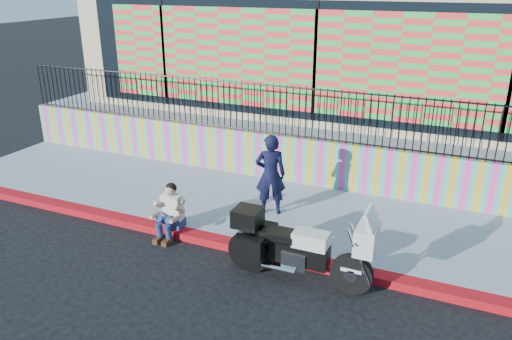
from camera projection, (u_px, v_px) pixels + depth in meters
The scene contains 10 objects.
ground at pixel (242, 250), 9.24m from camera, with size 90.00×90.00×0.00m, color black.
red_curb at pixel (242, 247), 9.21m from camera, with size 16.00×0.30×0.15m, color #AB0C13.
sidewalk at pixel (275, 211), 10.62m from camera, with size 16.00×3.00×0.15m, color gray.
mural_wall at pixel (300, 160), 11.76m from camera, with size 16.00×0.20×1.10m, color #F23F9C.
metal_fence at pixel (302, 113), 11.35m from camera, with size 15.80×0.04×1.20m, color black, non-canonical shape.
elevated_platform at pixel (351, 113), 16.14m from camera, with size 16.00×10.00×1.25m, color gray.
storefront_building at pixel (356, 30), 15.01m from camera, with size 14.00×8.06×4.00m.
police_motorcycle at pixel (297, 246), 8.13m from camera, with size 2.44×0.81×1.52m.
police_officer at pixel (270, 175), 10.09m from camera, with size 0.62×0.41×1.70m, color black.
seated_man at pixel (169, 216), 9.56m from camera, with size 0.54×0.71×1.06m.
Camera 1 is at (3.48, -7.29, 4.73)m, focal length 35.00 mm.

